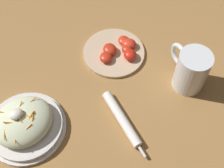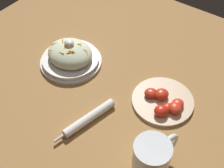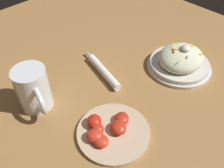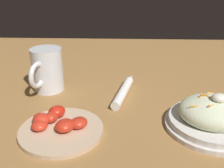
{
  "view_description": "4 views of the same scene",
  "coord_description": "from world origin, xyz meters",
  "px_view_note": "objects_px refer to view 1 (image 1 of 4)",
  "views": [
    {
      "loc": [
        -0.31,
        -0.3,
        0.8
      ],
      "look_at": [
        -0.01,
        0.04,
        0.09
      ],
      "focal_mm": 49.9,
      "sensor_mm": 36.0,
      "label": 1
    },
    {
      "loc": [
        0.33,
        -0.42,
        0.75
      ],
      "look_at": [
        -0.02,
        0.07,
        0.09
      ],
      "focal_mm": 47.62,
      "sensor_mm": 36.0,
      "label": 2
    },
    {
      "loc": [
        0.38,
        0.43,
        0.56
      ],
      "look_at": [
        0.02,
        0.07,
        0.07
      ],
      "focal_mm": 38.82,
      "sensor_mm": 36.0,
      "label": 3
    },
    {
      "loc": [
        -0.03,
        0.68,
        0.36
      ],
      "look_at": [
        -0.01,
        0.05,
        0.08
      ],
      "focal_mm": 41.93,
      "sensor_mm": 36.0,
      "label": 4
    }
  ],
  "objects_px": {
    "beer_mug": "(191,72)",
    "napkin_roll": "(122,119)",
    "salad_plate": "(24,124)",
    "tomato_plate": "(116,52)"
  },
  "relations": [
    {
      "from": "beer_mug",
      "to": "tomato_plate",
      "type": "height_order",
      "value": "beer_mug"
    },
    {
      "from": "salad_plate",
      "to": "tomato_plate",
      "type": "distance_m",
      "value": 0.37
    },
    {
      "from": "beer_mug",
      "to": "tomato_plate",
      "type": "xyz_separation_m",
      "value": [
        -0.09,
        0.23,
        -0.05
      ]
    },
    {
      "from": "beer_mug",
      "to": "tomato_plate",
      "type": "relative_size",
      "value": 0.74
    },
    {
      "from": "beer_mug",
      "to": "napkin_roll",
      "type": "relative_size",
      "value": 0.67
    },
    {
      "from": "tomato_plate",
      "to": "napkin_roll",
      "type": "bearing_deg",
      "value": -128.2
    },
    {
      "from": "salad_plate",
      "to": "tomato_plate",
      "type": "xyz_separation_m",
      "value": [
        0.36,
        0.03,
        -0.02
      ]
    },
    {
      "from": "salad_plate",
      "to": "beer_mug",
      "type": "xyz_separation_m",
      "value": [
        0.45,
        -0.2,
        0.03
      ]
    },
    {
      "from": "beer_mug",
      "to": "tomato_plate",
      "type": "bearing_deg",
      "value": 110.71
    },
    {
      "from": "salad_plate",
      "to": "beer_mug",
      "type": "height_order",
      "value": "beer_mug"
    }
  ]
}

